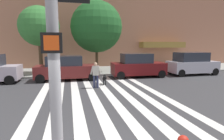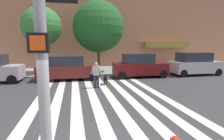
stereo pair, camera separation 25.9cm
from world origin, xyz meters
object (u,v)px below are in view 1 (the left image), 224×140
Objects in this scene: parked_car_behind_first at (66,68)px; parked_car_fourth_in_line at (192,64)px; street_tree_nearest at (39,26)px; street_tree_middle at (96,27)px; dog_on_leash at (105,78)px; parked_car_third_in_line at (138,66)px; pedestrian_bystander at (136,62)px; pedestrian_dog_walker at (96,74)px.

parked_car_fourth_in_line is at bearing -0.00° from parked_car_behind_first.
parked_car_behind_first is at bearing -53.03° from street_tree_nearest.
street_tree_middle is 6.60m from dog_on_leash.
parked_car_third_in_line is at bearing -20.12° from street_tree_nearest.
street_tree_nearest reaches higher than parked_car_third_in_line.
dog_on_leash is at bearing -132.07° from pedestrian_bystander.
pedestrian_dog_walker is 1.72× the size of dog_on_leash.
parked_car_fourth_in_line reaches higher than parked_car_behind_first.
parked_car_third_in_line is at bearing 37.98° from pedestrian_dog_walker.
pedestrian_dog_walker is (-1.01, -6.16, -3.49)m from street_tree_middle.
parked_car_behind_first is at bearing -161.50° from pedestrian_bystander.
parked_car_third_in_line is at bearing -44.31° from street_tree_middle.
parked_car_behind_first is 5.41m from street_tree_middle.
pedestrian_bystander is at bearing -4.92° from street_tree_nearest.
dog_on_leash is 0.58× the size of pedestrian_bystander.
pedestrian_bystander is (4.06, 4.50, 0.63)m from dog_on_leash.
pedestrian_dog_walker is at bearing -59.85° from parked_car_behind_first.
street_tree_nearest reaches higher than pedestrian_dog_walker.
parked_car_fourth_in_line is 4.64× the size of dog_on_leash.
parked_car_fourth_in_line reaches higher than parked_car_third_in_line.
pedestrian_dog_walker is at bearing -99.28° from street_tree_middle.
street_tree_nearest is 9.51m from pedestrian_bystander.
parked_car_behind_first is 3.67m from pedestrian_dog_walker.
parked_car_behind_first reaches higher than pedestrian_dog_walker.
street_tree_middle reaches higher than parked_car_third_in_line.
parked_car_behind_first is at bearing 180.00° from parked_car_fourth_in_line.
street_tree_middle is at bearing 160.30° from parked_car_fourth_in_line.
street_tree_middle is at bearing 80.72° from pedestrian_dog_walker.
street_tree_middle is (5.10, -0.00, 0.07)m from street_tree_nearest.
street_tree_middle is at bearing 168.63° from pedestrian_bystander.
parked_car_behind_first is at bearing -133.65° from street_tree_middle.
dog_on_leash is at bearing 50.49° from pedestrian_dog_walker.
pedestrian_bystander is at bearing -11.37° from street_tree_middle.
pedestrian_bystander is (3.79, -0.76, -3.34)m from street_tree_middle.
dog_on_leash is (-0.27, -5.26, -3.98)m from street_tree_middle.
pedestrian_dog_walker is at bearing -142.02° from parked_car_third_in_line.
street_tree_nearest is at bearing 123.60° from pedestrian_dog_walker.
parked_car_third_in_line is at bearing 34.39° from dog_on_leash.
street_tree_middle is 7.15m from pedestrian_dog_walker.
street_tree_middle is (-8.34, 2.99, 3.41)m from parked_car_fourth_in_line.
parked_car_fourth_in_line is 9.50m from street_tree_middle.
pedestrian_dog_walker is 7.22m from pedestrian_bystander.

